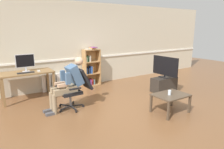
# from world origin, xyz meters

# --- Properties ---
(ground_plane) EXTENTS (18.00, 18.00, 0.00)m
(ground_plane) POSITION_xyz_m (0.00, 0.00, 0.00)
(ground_plane) COLOR brown
(back_wall) EXTENTS (12.00, 0.13, 2.70)m
(back_wall) POSITION_xyz_m (0.00, 2.65, 1.35)
(back_wall) COLOR beige
(back_wall) RESTS_ON ground_plane
(computer_desk) EXTENTS (1.32, 0.67, 0.76)m
(computer_desk) POSITION_xyz_m (-1.70, 2.15, 0.65)
(computer_desk) COLOR olive
(computer_desk) RESTS_ON ground_plane
(imac_monitor) EXTENTS (0.48, 0.14, 0.46)m
(imac_monitor) POSITION_xyz_m (-1.70, 2.23, 1.02)
(imac_monitor) COLOR silver
(imac_monitor) RESTS_ON computer_desk
(keyboard) EXTENTS (0.41, 0.12, 0.02)m
(keyboard) POSITION_xyz_m (-1.75, 2.01, 0.77)
(keyboard) COLOR black
(keyboard) RESTS_ON computer_desk
(computer_mouse) EXTENTS (0.06, 0.10, 0.03)m
(computer_mouse) POSITION_xyz_m (-1.42, 2.03, 0.77)
(computer_mouse) COLOR white
(computer_mouse) RESTS_ON computer_desk
(bookshelf) EXTENTS (0.56, 0.29, 1.28)m
(bookshelf) POSITION_xyz_m (0.34, 2.44, 0.60)
(bookshelf) COLOR #AD7F4C
(bookshelf) RESTS_ON ground_plane
(radiator) EXTENTS (0.86, 0.08, 0.53)m
(radiator) POSITION_xyz_m (-0.81, 2.54, 0.27)
(radiator) COLOR white
(radiator) RESTS_ON ground_plane
(office_chair) EXTENTS (0.83, 0.61, 0.96)m
(office_chair) POSITION_xyz_m (-0.85, 0.89, 0.52)
(office_chair) COLOR black
(office_chair) RESTS_ON ground_plane
(person_seated) EXTENTS (0.99, 0.40, 1.22)m
(person_seated) POSITION_xyz_m (-1.04, 0.89, 0.65)
(person_seated) COLOR #937F60
(person_seated) RESTS_ON ground_plane
(tv_stand) EXTENTS (0.82, 0.37, 0.43)m
(tv_stand) POSITION_xyz_m (1.91, 0.64, 0.21)
(tv_stand) COLOR #2D2823
(tv_stand) RESTS_ON ground_plane
(tv_screen) EXTENTS (0.21, 0.92, 0.63)m
(tv_screen) POSITION_xyz_m (1.91, 0.64, 0.76)
(tv_screen) COLOR black
(tv_screen) RESTS_ON tv_stand
(coffee_table) EXTENTS (0.76, 0.57, 0.43)m
(coffee_table) POSITION_xyz_m (0.80, -0.57, 0.38)
(coffee_table) COLOR #4C3D2D
(coffee_table) RESTS_ON ground_plane
(drinking_glass) EXTENTS (0.07, 0.07, 0.11)m
(drinking_glass) POSITION_xyz_m (0.75, -0.57, 0.49)
(drinking_glass) COLOR silver
(drinking_glass) RESTS_ON coffee_table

